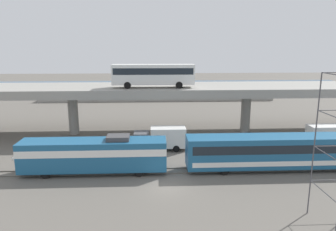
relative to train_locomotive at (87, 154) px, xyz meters
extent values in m
plane|color=#605B54|center=(8.41, -4.00, -2.19)|extent=(260.00, 260.00, 0.00)
cube|color=#59544C|center=(8.41, -0.70, -2.13)|extent=(110.00, 0.12, 0.12)
cube|color=#59544C|center=(8.41, 0.70, -2.13)|extent=(110.00, 0.12, 0.12)
cube|color=#1E5984|center=(0.78, 0.00, -0.11)|extent=(15.60, 3.00, 3.20)
cube|color=white|center=(0.78, 0.00, 0.46)|extent=(15.60, 3.04, 0.77)
cone|color=white|center=(-7.02, 0.00, -0.43)|extent=(2.13, 2.85, 2.85)
cube|color=black|center=(-5.42, 0.00, 0.78)|extent=(2.13, 2.70, 1.02)
cube|color=#3F3F42|center=(3.44, 0.00, 1.74)|extent=(2.40, 1.80, 0.50)
cylinder|color=black|center=(-4.09, -1.35, -1.71)|extent=(0.96, 0.18, 0.96)
cylinder|color=black|center=(-4.09, 1.35, -1.71)|extent=(0.96, 0.18, 0.96)
cylinder|color=black|center=(5.65, -1.35, -1.71)|extent=(0.96, 0.18, 0.96)
cylinder|color=black|center=(5.65, 1.35, -1.71)|extent=(0.96, 0.18, 0.96)
cube|color=#1E5984|center=(22.29, 0.00, -0.03)|extent=(22.89, 3.00, 3.40)
cube|color=black|center=(22.29, 0.00, 0.58)|extent=(21.98, 3.04, 0.95)
cube|color=white|center=(22.29, 0.00, -0.98)|extent=(21.98, 3.04, 0.54)
cylinder|color=black|center=(14.85, -1.35, -1.73)|extent=(0.92, 0.18, 0.92)
cylinder|color=black|center=(14.85, 1.35, -1.73)|extent=(0.92, 0.18, 0.92)
cube|color=gray|center=(8.41, 16.00, 4.66)|extent=(96.00, 10.54, 1.26)
cylinder|color=gray|center=(-5.19, 16.00, 0.92)|extent=(1.50, 1.50, 6.22)
cylinder|color=gray|center=(22.01, 16.00, 0.92)|extent=(1.50, 1.50, 6.22)
cube|color=silver|center=(7.31, 13.91, 7.24)|extent=(12.00, 2.55, 2.90)
cube|color=black|center=(7.31, 13.91, 7.76)|extent=(11.52, 2.59, 0.93)
cube|color=black|center=(1.36, 13.91, 7.59)|extent=(0.08, 2.30, 1.74)
cylinder|color=black|center=(3.59, 12.70, 5.79)|extent=(1.00, 0.26, 1.00)
cylinder|color=black|center=(3.59, 15.13, 5.79)|extent=(1.00, 0.26, 1.00)
cylinder|color=black|center=(11.03, 12.70, 5.79)|extent=(1.00, 0.26, 1.00)
cylinder|color=black|center=(11.03, 15.13, 5.79)|extent=(1.00, 0.26, 1.00)
cube|color=silver|center=(30.54, 7.48, -0.45)|extent=(4.60, 2.30, 2.60)
cylinder|color=black|center=(29.53, 8.57, -1.75)|extent=(0.88, 0.28, 0.88)
cylinder|color=black|center=(29.53, 6.38, -1.75)|extent=(0.88, 0.28, 0.88)
cube|color=#515459|center=(5.68, 7.48, -0.75)|extent=(2.00, 2.30, 2.00)
cube|color=silver|center=(9.18, 7.48, -0.45)|extent=(4.60, 2.30, 2.60)
cylinder|color=black|center=(5.97, 6.38, -1.75)|extent=(0.88, 0.28, 0.88)
cylinder|color=black|center=(5.97, 8.57, -1.75)|extent=(0.88, 0.28, 0.88)
cylinder|color=black|center=(10.18, 6.38, -1.75)|extent=(0.88, 0.28, 0.88)
cylinder|color=black|center=(10.18, 8.57, -1.75)|extent=(0.88, 0.28, 0.88)
cylinder|color=#47474C|center=(19.91, -9.50, 3.62)|extent=(0.10, 0.10, 11.61)
cylinder|color=#47474C|center=(21.91, -9.50, 0.71)|extent=(4.01, 0.07, 0.07)
cylinder|color=#47474C|center=(19.91, -11.50, 0.71)|extent=(0.07, 4.01, 0.07)
cylinder|color=#47474C|center=(19.91, -11.50, 3.62)|extent=(0.07, 4.01, 0.07)
cylinder|color=#47474C|center=(19.91, -11.50, 6.52)|extent=(0.07, 4.01, 0.07)
cube|color=gray|center=(8.41, 51.00, -1.38)|extent=(58.01, 13.62, 1.63)
cube|color=#9E998C|center=(23.42, 51.16, 0.11)|extent=(4.62, 1.79, 0.70)
cube|color=#1E232B|center=(23.65, 51.16, 0.70)|extent=(2.03, 1.57, 0.48)
cylinder|color=black|center=(21.99, 50.31, -0.24)|extent=(0.64, 0.20, 0.64)
cylinder|color=black|center=(21.99, 52.01, -0.24)|extent=(0.64, 0.20, 0.64)
cylinder|color=black|center=(24.85, 50.31, -0.24)|extent=(0.64, 0.20, 0.64)
cylinder|color=black|center=(24.85, 52.01, -0.24)|extent=(0.64, 0.20, 0.64)
cube|color=#515459|center=(-3.81, 52.51, 0.11)|extent=(4.42, 1.88, 0.70)
cube|color=#1E232B|center=(-3.59, 52.51, 0.70)|extent=(1.95, 1.66, 0.48)
cylinder|color=black|center=(-5.18, 51.61, -0.24)|extent=(0.64, 0.20, 0.64)
cylinder|color=black|center=(-5.18, 53.40, -0.24)|extent=(0.64, 0.20, 0.64)
cylinder|color=black|center=(-2.44, 51.61, -0.24)|extent=(0.64, 0.20, 0.64)
cylinder|color=black|center=(-2.44, 53.40, -0.24)|extent=(0.64, 0.20, 0.64)
cube|color=#B7B7BC|center=(-10.81, 52.27, 0.11)|extent=(4.00, 1.75, 0.70)
cube|color=#1E232B|center=(-10.61, 52.27, 0.70)|extent=(1.76, 1.54, 0.48)
cylinder|color=black|center=(-12.05, 51.44, -0.24)|extent=(0.64, 0.20, 0.64)
cylinder|color=black|center=(-12.05, 53.10, -0.24)|extent=(0.64, 0.20, 0.64)
cylinder|color=black|center=(-9.57, 51.44, -0.24)|extent=(0.64, 0.20, 0.64)
cylinder|color=black|center=(-9.57, 53.10, -0.24)|extent=(0.64, 0.20, 0.64)
cube|color=#B7B7BC|center=(17.80, 50.55, 0.11)|extent=(4.63, 1.77, 0.70)
cube|color=#1E232B|center=(18.04, 50.55, 0.70)|extent=(2.04, 1.55, 0.48)
cylinder|color=black|center=(16.37, 49.72, -0.24)|extent=(0.64, 0.20, 0.64)
cylinder|color=black|center=(16.37, 51.39, -0.24)|extent=(0.64, 0.20, 0.64)
cylinder|color=black|center=(19.24, 49.72, -0.24)|extent=(0.64, 0.20, 0.64)
cylinder|color=black|center=(19.24, 51.39, -0.24)|extent=(0.64, 0.20, 0.64)
cube|color=#0C4C26|center=(11.34, 48.14, 0.11)|extent=(4.13, 1.76, 0.70)
cube|color=#1E232B|center=(11.55, 48.14, 0.70)|extent=(1.82, 1.55, 0.48)
cylinder|color=black|center=(10.06, 47.30, -0.24)|extent=(0.64, 0.20, 0.64)
cylinder|color=black|center=(10.06, 48.98, -0.24)|extent=(0.64, 0.20, 0.64)
cylinder|color=black|center=(12.62, 47.30, -0.24)|extent=(0.64, 0.20, 0.64)
cylinder|color=black|center=(12.62, 48.98, -0.24)|extent=(0.64, 0.20, 0.64)
cube|color=maroon|center=(-11.39, 49.70, 0.11)|extent=(4.67, 1.87, 0.70)
cube|color=#1E232B|center=(-11.16, 49.70, 0.70)|extent=(2.05, 1.65, 0.48)
cylinder|color=black|center=(-12.84, 48.81, -0.24)|extent=(0.64, 0.20, 0.64)
cylinder|color=black|center=(-12.84, 50.59, -0.24)|extent=(0.64, 0.20, 0.64)
cylinder|color=black|center=(-9.95, 48.81, -0.24)|extent=(0.64, 0.20, 0.64)
cylinder|color=black|center=(-9.95, 50.59, -0.24)|extent=(0.64, 0.20, 0.64)
cube|color=maroon|center=(6.55, 53.72, 0.11)|extent=(4.25, 1.75, 0.70)
cube|color=#1E232B|center=(6.77, 53.72, 0.70)|extent=(1.87, 1.54, 0.48)
cylinder|color=black|center=(5.24, 52.89, -0.24)|extent=(0.64, 0.20, 0.64)
cylinder|color=black|center=(5.24, 54.55, -0.24)|extent=(0.64, 0.20, 0.64)
cylinder|color=black|center=(7.87, 52.89, -0.24)|extent=(0.64, 0.20, 0.64)
cylinder|color=black|center=(7.87, 54.55, -0.24)|extent=(0.64, 0.20, 0.64)
cube|color=#2D5170|center=(8.41, 74.00, -2.19)|extent=(140.00, 36.00, 0.01)
camera|label=1|loc=(7.19, -32.80, 11.41)|focal=33.88mm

